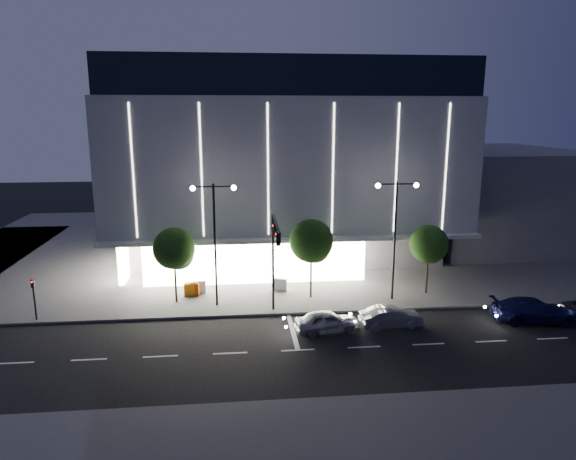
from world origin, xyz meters
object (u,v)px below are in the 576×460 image
(traffic_mast, at_px, (274,248))
(street_lamp_east, at_px, (395,223))
(tree_left, at_px, (174,251))
(barrier_b, at_px, (198,287))
(tree_right, at_px, (429,246))
(car_third, at_px, (534,310))
(barrier_c, at_px, (192,289))
(ped_signal_far, at_px, (34,295))
(car_lead, at_px, (327,322))
(barrier_d, at_px, (280,285))
(tree_mid, at_px, (312,243))
(car_second, at_px, (391,317))
(street_lamp_west, at_px, (215,227))
(barrier_a, at_px, (191,290))

(traffic_mast, distance_m, street_lamp_east, 9.43)
(tree_left, xyz_separation_m, barrier_b, (1.48, 1.57, -3.38))
(street_lamp_east, bearing_deg, tree_right, 18.63)
(car_third, distance_m, barrier_c, 24.26)
(car_third, bearing_deg, barrier_b, 79.56)
(ped_signal_far, relative_size, tree_right, 0.54)
(car_lead, xyz_separation_m, barrier_d, (-2.38, 7.69, -0.06))
(street_lamp_east, relative_size, tree_mid, 1.46)
(barrier_b, bearing_deg, tree_mid, -18.46)
(car_lead, bearing_deg, ped_signal_far, 72.92)
(tree_left, xyz_separation_m, car_second, (14.47, -5.73, -3.36))
(street_lamp_east, xyz_separation_m, tree_mid, (-5.97, 1.02, -1.62))
(ped_signal_far, distance_m, barrier_d, 17.33)
(traffic_mast, height_order, ped_signal_far, traffic_mast)
(street_lamp_west, bearing_deg, ped_signal_far, -172.87)
(tree_left, bearing_deg, traffic_mast, -27.84)
(street_lamp_west, height_order, barrier_b, street_lamp_west)
(street_lamp_west, xyz_separation_m, barrier_d, (4.80, 2.59, -5.31))
(traffic_mast, height_order, street_lamp_west, street_lamp_west)
(tree_mid, xyz_separation_m, barrier_a, (-9.03, 1.10, -3.68))
(tree_left, height_order, car_lead, tree_left)
(barrier_d, bearing_deg, street_lamp_west, -133.46)
(tree_right, bearing_deg, tree_left, 180.00)
(car_third, relative_size, barrier_a, 4.97)
(barrier_d, bearing_deg, barrier_b, -161.80)
(car_second, bearing_deg, tree_mid, 33.83)
(street_lamp_east, bearing_deg, car_second, -107.66)
(street_lamp_east, xyz_separation_m, car_lead, (-5.82, -5.10, -5.25))
(ped_signal_far, bearing_deg, car_second, -7.78)
(street_lamp_east, distance_m, barrier_d, 10.11)
(tree_right, xyz_separation_m, car_second, (-4.53, -5.73, -3.21))
(car_third, bearing_deg, barrier_d, 73.38)
(car_lead, bearing_deg, car_third, -95.34)
(traffic_mast, height_order, car_second, traffic_mast)
(street_lamp_east, bearing_deg, traffic_mast, -163.52)
(ped_signal_far, distance_m, tree_left, 9.61)
(barrier_b, relative_size, barrier_d, 1.00)
(ped_signal_far, height_order, car_third, ped_signal_far)
(ped_signal_far, bearing_deg, tree_left, 15.61)
(ped_signal_far, distance_m, car_second, 23.75)
(tree_right, bearing_deg, car_third, -48.02)
(street_lamp_east, height_order, tree_mid, street_lamp_east)
(car_second, height_order, barrier_b, car_second)
(car_second, bearing_deg, tree_right, -42.44)
(street_lamp_west, bearing_deg, car_third, -12.77)
(street_lamp_west, bearing_deg, barrier_d, 28.35)
(tree_left, bearing_deg, street_lamp_west, -18.94)
(street_lamp_east, height_order, car_second, street_lamp_east)
(street_lamp_west, bearing_deg, car_lead, -35.38)
(ped_signal_far, height_order, barrier_a, ped_signal_far)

